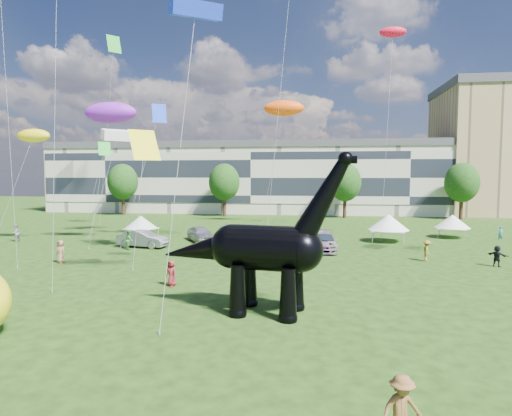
# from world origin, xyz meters

# --- Properties ---
(ground) EXTENTS (220.00, 220.00, 0.00)m
(ground) POSITION_xyz_m (0.00, 0.00, 0.00)
(ground) COLOR #16330C
(ground) RESTS_ON ground
(terrace_row) EXTENTS (78.00, 11.00, 12.00)m
(terrace_row) POSITION_xyz_m (-8.00, 62.00, 6.00)
(terrace_row) COLOR beige
(terrace_row) RESTS_ON ground
(tree_far_left) EXTENTS (5.20, 5.20, 9.44)m
(tree_far_left) POSITION_xyz_m (-30.00, 53.00, 6.29)
(tree_far_left) COLOR #382314
(tree_far_left) RESTS_ON ground
(tree_mid_left) EXTENTS (5.20, 5.20, 9.44)m
(tree_mid_left) POSITION_xyz_m (-12.00, 53.00, 6.29)
(tree_mid_left) COLOR #382314
(tree_mid_left) RESTS_ON ground
(tree_mid_right) EXTENTS (5.20, 5.20, 9.44)m
(tree_mid_right) POSITION_xyz_m (8.00, 53.00, 6.29)
(tree_mid_right) COLOR #382314
(tree_mid_right) RESTS_ON ground
(tree_far_right) EXTENTS (5.20, 5.20, 9.44)m
(tree_far_right) POSITION_xyz_m (26.00, 53.00, 6.29)
(tree_far_right) COLOR #382314
(tree_far_right) RESTS_ON ground
(dinosaur_sculpture) EXTENTS (10.38, 3.51, 8.44)m
(dinosaur_sculpture) POSITION_xyz_m (0.09, 3.55, 3.19)
(dinosaur_sculpture) COLOR black
(dinosaur_sculpture) RESTS_ON ground
(car_silver) EXTENTS (4.18, 5.13, 1.64)m
(car_silver) POSITION_xyz_m (-8.91, 25.74, 0.82)
(car_silver) COLOR #B0AFB4
(car_silver) RESTS_ON ground
(car_grey) EXTENTS (5.11, 2.46, 1.61)m
(car_grey) POSITION_xyz_m (-13.50, 21.49, 0.81)
(car_grey) COLOR slate
(car_grey) RESTS_ON ground
(car_white) EXTENTS (5.34, 4.32, 1.35)m
(car_white) POSITION_xyz_m (1.89, 29.95, 0.68)
(car_white) COLOR white
(car_white) RESTS_ON ground
(car_dark) EXTENTS (2.39, 5.72, 1.65)m
(car_dark) POSITION_xyz_m (3.85, 22.00, 0.82)
(car_dark) COLOR #595960
(car_dark) RESTS_ON ground
(gazebo_near) EXTENTS (4.88, 4.88, 2.90)m
(gazebo_near) POSITION_xyz_m (10.70, 28.19, 2.04)
(gazebo_near) COLOR white
(gazebo_near) RESTS_ON ground
(gazebo_far) EXTENTS (4.73, 4.73, 2.60)m
(gazebo_far) POSITION_xyz_m (18.27, 32.06, 1.82)
(gazebo_far) COLOR white
(gazebo_far) RESTS_ON ground
(gazebo_left) EXTENTS (4.55, 4.55, 2.51)m
(gazebo_left) POSITION_xyz_m (-16.10, 27.31, 1.76)
(gazebo_left) COLOR silver
(gazebo_left) RESTS_ON ground
(visitors) EXTENTS (51.33, 37.44, 1.86)m
(visitors) POSITION_xyz_m (-2.24, 14.12, 0.87)
(visitors) COLOR black
(visitors) RESTS_ON ground
(kites) EXTENTS (60.23, 49.57, 30.01)m
(kites) POSITION_xyz_m (-7.89, 26.75, 17.33)
(kites) COLOR red
(kites) RESTS_ON ground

